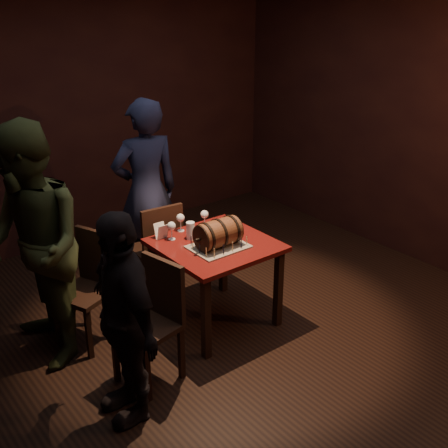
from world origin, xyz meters
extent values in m
plane|color=black|center=(0.00, 0.00, 0.00)|extent=(5.00, 5.00, 0.00)
cube|color=black|center=(0.00, 2.50, 1.40)|extent=(5.00, 0.04, 2.80)
cube|color=black|center=(2.50, 0.00, 1.40)|extent=(0.04, 5.00, 2.80)
cube|color=#4B0C0C|center=(0.06, 0.15, 0.73)|extent=(0.90, 0.90, 0.04)
cube|color=black|center=(-0.32, -0.23, 0.35)|extent=(0.06, 0.06, 0.71)
cube|color=black|center=(0.44, -0.23, 0.35)|extent=(0.06, 0.06, 0.71)
cube|color=black|center=(-0.32, 0.53, 0.35)|extent=(0.06, 0.06, 0.71)
cube|color=black|center=(0.44, 0.53, 0.35)|extent=(0.06, 0.06, 0.71)
cube|color=gray|center=(0.03, 0.07, 0.76)|extent=(0.45, 0.35, 0.01)
cylinder|color=brown|center=(0.03, 0.07, 0.88)|extent=(0.34, 0.23, 0.23)
cylinder|color=black|center=(-0.10, 0.07, 0.88)|extent=(0.02, 0.24, 0.24)
cylinder|color=black|center=(0.03, 0.07, 0.88)|extent=(0.02, 0.24, 0.24)
cylinder|color=black|center=(0.15, 0.07, 0.88)|extent=(0.02, 0.24, 0.24)
cylinder|color=black|center=(-0.15, 0.07, 0.88)|extent=(0.01, 0.22, 0.22)
cylinder|color=black|center=(0.20, 0.07, 0.88)|extent=(0.01, 0.22, 0.22)
cylinder|color=black|center=(-0.17, 0.07, 0.88)|extent=(0.04, 0.02, 0.02)
sphere|color=black|center=(-0.19, 0.07, 0.88)|extent=(0.03, 0.03, 0.03)
cylinder|color=#F5DC92|center=(-0.12, -0.08, 0.80)|extent=(0.01, 0.01, 0.08)
cylinder|color=black|center=(-0.12, -0.08, 0.85)|extent=(0.00, 0.00, 0.01)
cylinder|color=black|center=(-0.03, -0.08, 0.80)|extent=(0.01, 0.01, 0.08)
cylinder|color=black|center=(-0.03, -0.08, 0.85)|extent=(0.00, 0.00, 0.01)
cylinder|color=#F5DC92|center=(0.06, -0.08, 0.80)|extent=(0.01, 0.01, 0.08)
cylinder|color=black|center=(0.06, -0.08, 0.85)|extent=(0.00, 0.00, 0.01)
cylinder|color=black|center=(0.15, -0.08, 0.80)|extent=(0.01, 0.01, 0.08)
cylinder|color=black|center=(0.15, -0.08, 0.85)|extent=(0.00, 0.00, 0.01)
cylinder|color=#F5DC92|center=(0.22, -0.06, 0.80)|extent=(0.01, 0.01, 0.08)
cylinder|color=black|center=(0.22, -0.06, 0.85)|extent=(0.00, 0.00, 0.01)
cylinder|color=black|center=(0.22, 0.03, 0.80)|extent=(0.01, 0.01, 0.08)
cylinder|color=black|center=(0.22, 0.03, 0.85)|extent=(0.00, 0.00, 0.01)
cylinder|color=#F5DC92|center=(0.22, 0.12, 0.80)|extent=(0.01, 0.01, 0.08)
cylinder|color=black|center=(0.22, 0.12, 0.85)|extent=(0.00, 0.00, 0.01)
cylinder|color=black|center=(0.22, 0.21, 0.80)|extent=(0.01, 0.01, 0.08)
cylinder|color=black|center=(0.22, 0.21, 0.85)|extent=(0.00, 0.00, 0.01)
cylinder|color=#F5DC92|center=(0.13, 0.21, 0.80)|extent=(0.01, 0.01, 0.08)
cylinder|color=black|center=(0.13, 0.21, 0.85)|extent=(0.00, 0.00, 0.01)
cylinder|color=black|center=(0.04, 0.21, 0.80)|extent=(0.01, 0.01, 0.08)
cylinder|color=black|center=(0.04, 0.21, 0.85)|extent=(0.00, 0.00, 0.01)
cylinder|color=#F5DC92|center=(-0.05, 0.21, 0.80)|extent=(0.01, 0.01, 0.08)
cylinder|color=black|center=(-0.05, 0.21, 0.85)|extent=(0.00, 0.00, 0.01)
cylinder|color=black|center=(-0.14, 0.21, 0.80)|extent=(0.01, 0.01, 0.08)
cylinder|color=black|center=(-0.14, 0.21, 0.85)|extent=(0.00, 0.00, 0.01)
cylinder|color=#F5DC92|center=(-0.17, 0.15, 0.80)|extent=(0.01, 0.01, 0.08)
cylinder|color=black|center=(-0.17, 0.15, 0.85)|extent=(0.00, 0.00, 0.01)
cylinder|color=black|center=(-0.17, 0.06, 0.80)|extent=(0.01, 0.01, 0.08)
cylinder|color=black|center=(-0.17, 0.06, 0.85)|extent=(0.00, 0.00, 0.01)
cylinder|color=#F5DC92|center=(-0.17, -0.03, 0.80)|extent=(0.01, 0.01, 0.08)
cylinder|color=black|center=(-0.17, -0.03, 0.85)|extent=(0.00, 0.00, 0.01)
cylinder|color=silver|center=(-0.19, 0.43, 0.75)|extent=(0.06, 0.06, 0.01)
cylinder|color=silver|center=(-0.19, 0.43, 0.80)|extent=(0.01, 0.01, 0.09)
sphere|color=silver|center=(-0.19, 0.43, 0.88)|extent=(0.07, 0.07, 0.07)
sphere|color=#591114|center=(-0.19, 0.43, 0.87)|extent=(0.05, 0.05, 0.05)
cylinder|color=silver|center=(-0.03, 0.53, 0.75)|extent=(0.06, 0.06, 0.01)
cylinder|color=silver|center=(-0.03, 0.53, 0.80)|extent=(0.01, 0.01, 0.09)
sphere|color=silver|center=(-0.03, 0.53, 0.88)|extent=(0.07, 0.07, 0.07)
cylinder|color=silver|center=(0.18, 0.47, 0.75)|extent=(0.06, 0.06, 0.01)
cylinder|color=silver|center=(0.18, 0.47, 0.80)|extent=(0.01, 0.01, 0.09)
sphere|color=silver|center=(0.18, 0.47, 0.88)|extent=(0.07, 0.07, 0.07)
sphere|color=#BF594C|center=(0.18, 0.47, 0.87)|extent=(0.05, 0.05, 0.05)
cylinder|color=silver|center=(-0.05, 0.34, 0.82)|extent=(0.07, 0.07, 0.15)
cylinder|color=#9E5414|center=(-0.05, 0.34, 0.81)|extent=(0.06, 0.06, 0.11)
cylinder|color=white|center=(-0.05, 0.34, 0.87)|extent=(0.06, 0.06, 0.02)
cube|color=black|center=(-0.08, 0.89, 0.45)|extent=(0.43, 0.43, 0.04)
cube|color=black|center=(0.10, 1.05, 0.21)|extent=(0.04, 0.04, 0.43)
cube|color=black|center=(-0.24, 1.08, 0.21)|extent=(0.04, 0.04, 0.43)
cube|color=black|center=(0.07, 0.71, 0.21)|extent=(0.04, 0.04, 0.43)
cube|color=black|center=(-0.27, 0.74, 0.21)|extent=(0.04, 0.04, 0.43)
cube|color=black|center=(-0.10, 0.72, 0.70)|extent=(0.40, 0.07, 0.46)
cube|color=black|center=(-0.95, 0.55, 0.45)|extent=(0.52, 0.52, 0.04)
cube|color=black|center=(-1.17, 0.64, 0.21)|extent=(0.04, 0.04, 0.43)
cube|color=black|center=(-1.04, 0.33, 0.21)|extent=(0.04, 0.04, 0.43)
cube|color=black|center=(-0.86, 0.77, 0.21)|extent=(0.04, 0.04, 0.43)
cube|color=black|center=(-0.73, 0.46, 0.21)|extent=(0.04, 0.04, 0.43)
cube|color=black|center=(-0.78, 0.62, 0.70)|extent=(0.19, 0.39, 0.46)
cube|color=black|center=(-0.81, -0.18, 0.45)|extent=(0.47, 0.47, 0.04)
cube|color=black|center=(-1.01, -0.05, 0.21)|extent=(0.04, 0.04, 0.43)
cube|color=black|center=(-0.94, -0.38, 0.21)|extent=(0.04, 0.04, 0.43)
cube|color=black|center=(-0.68, 0.02, 0.21)|extent=(0.04, 0.04, 0.43)
cube|color=black|center=(-0.61, -0.31, 0.21)|extent=(0.04, 0.04, 0.43)
cube|color=black|center=(-0.63, -0.15, 0.70)|extent=(0.12, 0.40, 0.46)
imported|color=#1C1E38|center=(0.05, 1.22, 0.90)|extent=(0.72, 0.53, 1.80)
imported|color=#353E1F|center=(-1.30, 0.58, 0.94)|extent=(0.78, 0.97, 1.88)
imported|color=black|center=(-1.09, -0.39, 0.75)|extent=(0.46, 0.91, 1.49)
camera|label=1|loc=(-2.48, -3.22, 2.71)|focal=45.00mm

